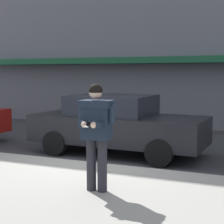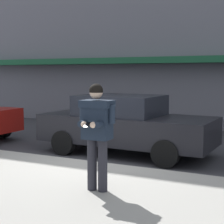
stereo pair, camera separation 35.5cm
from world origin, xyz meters
The scene contains 5 objects.
ground_plane centered at (0.00, 0.00, 0.00)m, with size 80.00×80.00×0.00m, color #333338.
sidewalk centered at (1.00, -2.85, 0.07)m, with size 32.00×5.30×0.14m, color #99968E.
curb_paint_line centered at (1.00, 0.05, 0.00)m, with size 28.00×0.12×0.01m, color silver.
parked_sedan_mid centered at (0.00, 1.39, 0.79)m, with size 4.56×2.04×1.54m.
man_texting_on_phone centered at (1.04, -2.01, 1.25)m, with size 0.65×0.59×1.81m.
Camera 2 is at (4.02, -7.39, 2.12)m, focal length 60.00 mm.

